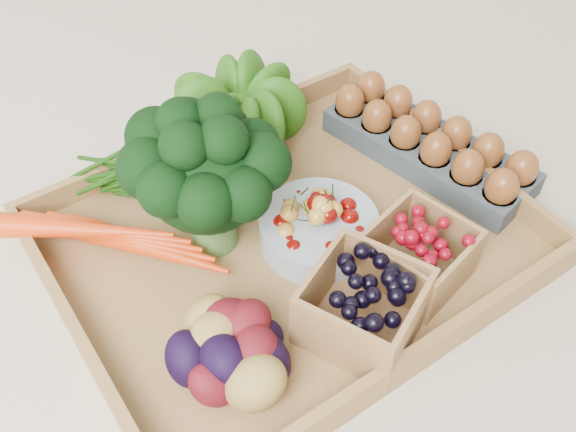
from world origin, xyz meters
TOP-DOWN VIEW (x-y plane):
  - ground at (0.00, 0.00)m, footprint 4.00×4.00m
  - tray at (0.00, 0.00)m, footprint 0.55×0.45m
  - carrots at (-0.17, 0.10)m, footprint 0.21×0.15m
  - lettuce at (0.06, 0.20)m, footprint 0.13×0.13m
  - broccoli at (-0.07, 0.05)m, footprint 0.19×0.19m
  - cherry_bowl at (0.03, -0.02)m, footprint 0.15×0.15m
  - egg_carton at (0.25, 0.01)m, footprint 0.16×0.31m
  - potatoes at (-0.14, -0.11)m, footprint 0.15×0.15m
  - punnet_blackberry at (-0.01, -0.15)m, footprint 0.15×0.15m
  - punnet_raspberry at (0.09, -0.13)m, footprint 0.13×0.13m

SIDE VIEW (x-z plane):
  - ground at x=0.00m, z-range 0.00..0.00m
  - tray at x=0.00m, z-range 0.00..0.01m
  - egg_carton at x=0.25m, z-range 0.01..0.05m
  - cherry_bowl at x=0.03m, z-range 0.01..0.05m
  - carrots at x=-0.17m, z-range 0.01..0.06m
  - punnet_raspberry at x=0.09m, z-range 0.01..0.09m
  - punnet_blackberry at x=-0.01m, z-range 0.01..0.09m
  - potatoes at x=-0.14m, z-range 0.01..0.10m
  - lettuce at x=0.06m, z-range 0.02..0.15m
  - broccoli at x=-0.07m, z-range 0.02..0.16m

